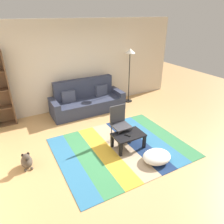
# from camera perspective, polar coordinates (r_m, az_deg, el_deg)

# --- Properties ---
(ground_plane) EXTENTS (14.00, 14.00, 0.00)m
(ground_plane) POSITION_cam_1_polar(r_m,az_deg,el_deg) (5.14, 2.46, -8.10)
(ground_plane) COLOR tan
(back_wall) EXTENTS (6.80, 0.10, 2.70)m
(back_wall) POSITION_cam_1_polar(r_m,az_deg,el_deg) (6.75, -8.82, 12.52)
(back_wall) COLOR beige
(back_wall) RESTS_ON ground_plane
(rug) EXTENTS (2.91, 2.37, 0.01)m
(rug) POSITION_cam_1_polar(r_m,az_deg,el_deg) (4.94, 2.51, -9.65)
(rug) COLOR teal
(rug) RESTS_ON ground_plane
(couch) EXTENTS (2.26, 0.80, 1.00)m
(couch) POSITION_cam_1_polar(r_m,az_deg,el_deg) (6.58, -6.82, 2.99)
(couch) COLOR #2D3347
(couch) RESTS_ON ground_plane
(coffee_table) EXTENTS (0.71, 0.46, 0.35)m
(coffee_table) POSITION_cam_1_polar(r_m,az_deg,el_deg) (4.80, 4.49, -6.73)
(coffee_table) COLOR black
(coffee_table) RESTS_ON rug
(pouf) EXTENTS (0.62, 0.51, 0.21)m
(pouf) POSITION_cam_1_polar(r_m,az_deg,el_deg) (4.58, 12.12, -11.84)
(pouf) COLOR white
(pouf) RESTS_ON rug
(dog) EXTENTS (0.22, 0.35, 0.40)m
(dog) POSITION_cam_1_polar(r_m,az_deg,el_deg) (4.63, -22.29, -12.26)
(dog) COLOR #473D33
(dog) RESTS_ON ground_plane
(standing_lamp) EXTENTS (0.32, 0.32, 1.81)m
(standing_lamp) POSITION_cam_1_polar(r_m,az_deg,el_deg) (6.98, 4.90, 14.47)
(standing_lamp) COLOR black
(standing_lamp) RESTS_ON ground_plane
(tv_remote) EXTENTS (0.11, 0.15, 0.02)m
(tv_remote) POSITION_cam_1_polar(r_m,az_deg,el_deg) (4.71, 4.37, -6.33)
(tv_remote) COLOR black
(tv_remote) RESTS_ON coffee_table
(folding_chair) EXTENTS (0.40, 0.40, 0.90)m
(folding_chair) POSITION_cam_1_polar(r_m,az_deg,el_deg) (4.93, 2.06, -2.45)
(folding_chair) COLOR #38383D
(folding_chair) RESTS_ON ground_plane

